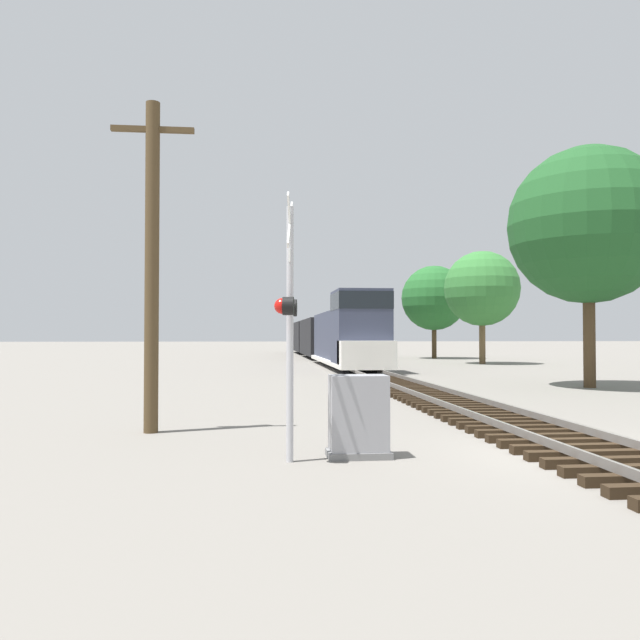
% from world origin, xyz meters
% --- Properties ---
extents(ground_plane, '(400.00, 400.00, 0.00)m').
position_xyz_m(ground_plane, '(0.00, 0.00, 0.00)').
color(ground_plane, slate).
extents(rail_track_bed, '(2.60, 160.00, 0.31)m').
position_xyz_m(rail_track_bed, '(0.00, -0.00, 0.14)').
color(rail_track_bed, black).
rests_on(rail_track_bed, ground).
extents(freight_train, '(3.01, 47.25, 4.65)m').
position_xyz_m(freight_train, '(0.00, 43.88, 1.96)').
color(freight_train, '#33384C').
rests_on(freight_train, ground).
extents(crossing_signal_near, '(0.43, 1.01, 4.47)m').
position_xyz_m(crossing_signal_near, '(-5.29, 0.03, 2.49)').
color(crossing_signal_near, '#B7B7BC').
rests_on(crossing_signal_near, ground).
extents(relay_cabinet, '(1.10, 0.66, 1.43)m').
position_xyz_m(relay_cabinet, '(-4.06, 0.31, 0.70)').
color(relay_cabinet, slate).
rests_on(relay_cabinet, ground).
extents(utility_pole, '(1.80, 0.31, 7.26)m').
position_xyz_m(utility_pole, '(-8.12, 3.47, 3.74)').
color(utility_pole, '#4C3A23').
rests_on(utility_pole, ground).
extents(tree_far_right, '(6.40, 6.40, 9.80)m').
position_xyz_m(tree_far_right, '(7.59, 13.56, 6.59)').
color(tree_far_right, '#473521').
rests_on(tree_far_right, ground).
extents(tree_mid_background, '(5.58, 5.58, 8.39)m').
position_xyz_m(tree_mid_background, '(10.84, 34.33, 5.58)').
color(tree_mid_background, brown).
rests_on(tree_mid_background, ground).
extents(tree_deep_background, '(5.92, 5.92, 8.49)m').
position_xyz_m(tree_deep_background, '(10.32, 45.11, 5.52)').
color(tree_deep_background, '#473521').
rests_on(tree_deep_background, ground).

